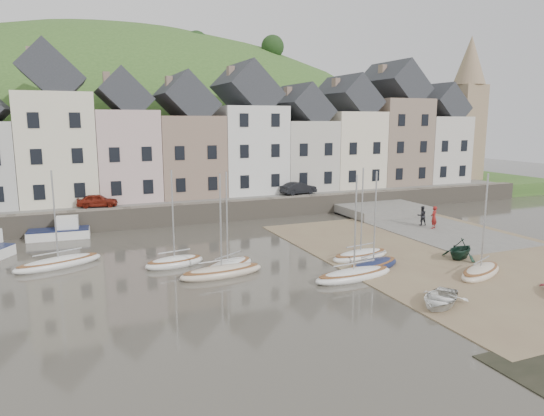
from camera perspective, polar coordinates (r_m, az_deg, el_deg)
name	(u,v)px	position (r m, az deg, el deg)	size (l,w,h in m)	color
ground	(310,273)	(30.07, 4.43, -7.52)	(160.00, 160.00, 0.00)	#413C33
quay_land	(189,191)	(59.55, -9.66, 1.96)	(90.00, 30.00, 1.50)	#365823
quay_street	(215,198)	(48.41, -6.61, 1.12)	(70.00, 7.00, 0.10)	slate
seawall	(226,211)	(45.21, -5.36, -0.34)	(70.00, 1.20, 1.80)	slate
beach	(452,254)	(36.24, 20.19, -5.00)	(18.00, 26.00, 0.06)	#7D654C
slipway	(422,226)	(44.64, 17.05, -1.98)	(8.00, 18.00, 0.12)	slate
hillside	(127,278)	(90.05, -16.51, -7.76)	(134.40, 84.00, 84.00)	#365823
townhouse_terrace	(221,137)	(51.70, -5.93, 8.14)	(61.05, 8.00, 13.93)	white
church_spire	(468,104)	(68.72, 21.75, 11.10)	(4.00, 4.00, 18.00)	#997F60
sailboat_0	(59,263)	(33.96, -23.53, -5.83)	(5.65, 3.28, 6.32)	white
sailboat_1	(175,262)	(31.92, -11.24, -6.13)	(4.05, 2.14, 6.32)	white
sailboat_2	(222,271)	(29.55, -5.87, -7.34)	(5.33, 1.97, 6.32)	beige
sailboat_3	(228,266)	(30.54, -5.16, -6.73)	(4.42, 3.49, 6.32)	white
sailboat_4	(354,275)	(29.22, 9.48, -7.63)	(5.41, 2.00, 6.32)	white
sailboat_5	(373,265)	(31.28, 11.67, -6.49)	(4.57, 2.74, 6.32)	#151E44
sailboat_6	(361,255)	(33.35, 10.23, -5.40)	(4.69, 2.16, 6.32)	white
sailboat_7	(481,271)	(31.92, 23.05, -6.78)	(4.64, 3.20, 6.32)	beige
motorboat_2	(61,231)	(41.74, -23.30, -2.47)	(4.64, 2.03, 1.70)	white
rowboat_white	(440,299)	(26.13, 18.90, -9.92)	(2.30, 3.22, 0.67)	silver
rowboat_green	(460,249)	(34.78, 21.01, -4.44)	(2.26, 2.62, 1.38)	#153024
person_red	(434,217)	(43.38, 18.27, -1.04)	(0.69, 0.45, 1.90)	maroon
person_dark	(422,216)	(44.41, 17.00, -0.85)	(0.82, 0.64, 1.68)	black
car_left	(97,201)	(45.57, -19.60, 0.83)	(1.37, 3.40, 1.16)	maroon
car_right	(299,188)	(50.40, 3.10, 2.31)	(1.33, 3.83, 1.26)	black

